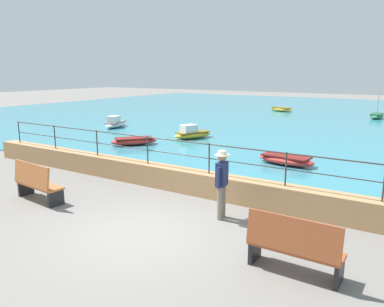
{
  "coord_description": "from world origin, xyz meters",
  "views": [
    {
      "loc": [
        5.31,
        -6.11,
        3.63
      ],
      "look_at": [
        -0.91,
        3.7,
        1.1
      ],
      "focal_mm": 35.25,
      "sensor_mm": 36.0,
      "label": 1
    }
  ],
  "objects_px": {
    "boat_0": "(281,109)",
    "boat_5": "(192,133)",
    "bench_main": "(36,182)",
    "boat_1": "(377,116)",
    "person_walking": "(222,181)",
    "boat_6": "(134,141)",
    "bench_far": "(294,246)",
    "boat_3": "(286,160)",
    "boat_7": "(115,123)"
  },
  "relations": [
    {
      "from": "boat_0",
      "to": "boat_6",
      "type": "relative_size",
      "value": 1.05
    },
    {
      "from": "boat_1",
      "to": "boat_6",
      "type": "relative_size",
      "value": 1.0
    },
    {
      "from": "boat_3",
      "to": "boat_7",
      "type": "relative_size",
      "value": 0.97
    },
    {
      "from": "boat_0",
      "to": "boat_5",
      "type": "height_order",
      "value": "boat_5"
    },
    {
      "from": "bench_far",
      "to": "boat_5",
      "type": "distance_m",
      "value": 14.17
    },
    {
      "from": "boat_6",
      "to": "boat_7",
      "type": "height_order",
      "value": "boat_7"
    },
    {
      "from": "boat_1",
      "to": "bench_far",
      "type": "bearing_deg",
      "value": -86.31
    },
    {
      "from": "person_walking",
      "to": "boat_0",
      "type": "relative_size",
      "value": 0.71
    },
    {
      "from": "bench_main",
      "to": "bench_far",
      "type": "bearing_deg",
      "value": -0.04
    },
    {
      "from": "boat_0",
      "to": "boat_3",
      "type": "bearing_deg",
      "value": -70.21
    },
    {
      "from": "boat_6",
      "to": "boat_7",
      "type": "relative_size",
      "value": 0.95
    },
    {
      "from": "boat_6",
      "to": "boat_3",
      "type": "bearing_deg",
      "value": 0.57
    },
    {
      "from": "boat_6",
      "to": "boat_0",
      "type": "bearing_deg",
      "value": 87.86
    },
    {
      "from": "bench_main",
      "to": "boat_6",
      "type": "relative_size",
      "value": 0.74
    },
    {
      "from": "bench_far",
      "to": "boat_7",
      "type": "bearing_deg",
      "value": 143.04
    },
    {
      "from": "boat_0",
      "to": "boat_1",
      "type": "distance_m",
      "value": 8.17
    },
    {
      "from": "person_walking",
      "to": "boat_6",
      "type": "bearing_deg",
      "value": 143.33
    },
    {
      "from": "boat_3",
      "to": "person_walking",
      "type": "bearing_deg",
      "value": -86.27
    },
    {
      "from": "boat_1",
      "to": "boat_6",
      "type": "height_order",
      "value": "boat_1"
    },
    {
      "from": "bench_main",
      "to": "boat_1",
      "type": "bearing_deg",
      "value": 77.68
    },
    {
      "from": "bench_main",
      "to": "boat_5",
      "type": "height_order",
      "value": "bench_main"
    },
    {
      "from": "bench_main",
      "to": "boat_6",
      "type": "xyz_separation_m",
      "value": [
        -3.1,
        7.75,
        -0.3
      ]
    },
    {
      "from": "bench_far",
      "to": "boat_6",
      "type": "xyz_separation_m",
      "value": [
        -10.52,
        7.75,
        -0.3
      ]
    },
    {
      "from": "bench_main",
      "to": "boat_7",
      "type": "bearing_deg",
      "value": 124.85
    },
    {
      "from": "boat_1",
      "to": "boat_6",
      "type": "bearing_deg",
      "value": -115.56
    },
    {
      "from": "bench_main",
      "to": "boat_6",
      "type": "height_order",
      "value": "bench_main"
    },
    {
      "from": "bench_main",
      "to": "person_walking",
      "type": "distance_m",
      "value": 5.33
    },
    {
      "from": "boat_0",
      "to": "boat_1",
      "type": "xyz_separation_m",
      "value": [
        8.1,
        -1.11,
        0.01
      ]
    },
    {
      "from": "boat_1",
      "to": "boat_3",
      "type": "bearing_deg",
      "value": -93.36
    },
    {
      "from": "bench_main",
      "to": "boat_1",
      "type": "distance_m",
      "value": 26.83
    },
    {
      "from": "boat_1",
      "to": "boat_5",
      "type": "distance_m",
      "value": 17.02
    },
    {
      "from": "bench_far",
      "to": "person_walking",
      "type": "xyz_separation_m",
      "value": [
        -2.37,
        1.69,
        0.42
      ]
    },
    {
      "from": "boat_0",
      "to": "boat_7",
      "type": "relative_size",
      "value": 1.0
    },
    {
      "from": "bench_far",
      "to": "boat_6",
      "type": "height_order",
      "value": "bench_far"
    },
    {
      "from": "boat_7",
      "to": "person_walking",
      "type": "bearing_deg",
      "value": -37.23
    },
    {
      "from": "bench_far",
      "to": "boat_3",
      "type": "xyz_separation_m",
      "value": [
        -2.77,
        7.83,
        -0.3
      ]
    },
    {
      "from": "bench_far",
      "to": "boat_1",
      "type": "distance_m",
      "value": 26.27
    },
    {
      "from": "boat_3",
      "to": "bench_main",
      "type": "bearing_deg",
      "value": -120.7
    },
    {
      "from": "person_walking",
      "to": "boat_6",
      "type": "relative_size",
      "value": 0.74
    },
    {
      "from": "person_walking",
      "to": "bench_far",
      "type": "bearing_deg",
      "value": -35.43
    },
    {
      "from": "boat_6",
      "to": "boat_7",
      "type": "bearing_deg",
      "value": 141.88
    },
    {
      "from": "bench_main",
      "to": "boat_0",
      "type": "bearing_deg",
      "value": 94.96
    },
    {
      "from": "bench_far",
      "to": "boat_7",
      "type": "relative_size",
      "value": 0.69
    },
    {
      "from": "boat_0",
      "to": "boat_5",
      "type": "xyz_separation_m",
      "value": [
        0.71,
        -16.45,
        0.07
      ]
    },
    {
      "from": "person_walking",
      "to": "boat_3",
      "type": "bearing_deg",
      "value": 93.73
    },
    {
      "from": "bench_far",
      "to": "boat_1",
      "type": "height_order",
      "value": "boat_1"
    },
    {
      "from": "bench_far",
      "to": "boat_3",
      "type": "distance_m",
      "value": 8.31
    },
    {
      "from": "person_walking",
      "to": "boat_0",
      "type": "xyz_separation_m",
      "value": [
        -7.42,
        25.64,
        -0.72
      ]
    },
    {
      "from": "bench_far",
      "to": "boat_1",
      "type": "bearing_deg",
      "value": 93.69
    },
    {
      "from": "boat_5",
      "to": "boat_6",
      "type": "bearing_deg",
      "value": -114.72
    }
  ]
}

